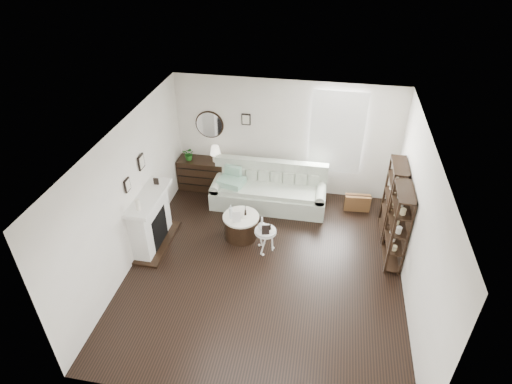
% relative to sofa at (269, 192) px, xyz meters
% --- Properties ---
extents(room, '(5.50, 5.50, 5.50)m').
position_rel_sofa_xyz_m(room, '(1.00, 0.62, 1.27)').
color(room, black).
rests_on(room, ground).
extents(fireplace, '(0.50, 1.40, 1.84)m').
position_rel_sofa_xyz_m(fireplace, '(-2.05, -1.78, 0.21)').
color(fireplace, white).
rests_on(fireplace, ground).
extents(shelf_unit_far, '(0.30, 0.80, 1.60)m').
position_rel_sofa_xyz_m(shelf_unit_far, '(2.59, -0.53, 0.48)').
color(shelf_unit_far, black).
rests_on(shelf_unit_far, ground).
extents(shelf_unit_near, '(0.30, 0.80, 1.60)m').
position_rel_sofa_xyz_m(shelf_unit_near, '(2.59, -1.43, 0.48)').
color(shelf_unit_near, black).
rests_on(shelf_unit_near, ground).
extents(sofa, '(2.53, 0.88, 0.98)m').
position_rel_sofa_xyz_m(sofa, '(0.00, 0.00, 0.00)').
color(sofa, beige).
rests_on(sofa, ground).
extents(quilt, '(0.64, 0.57, 0.14)m').
position_rel_sofa_xyz_m(quilt, '(-0.83, -0.13, 0.25)').
color(quilt, '#22805D').
rests_on(quilt, sofa).
extents(suitcase, '(0.57, 0.22, 0.37)m').
position_rel_sofa_xyz_m(suitcase, '(1.97, 0.13, -0.14)').
color(suitcase, brown).
rests_on(suitcase, ground).
extents(dresser, '(1.14, 0.49, 0.76)m').
position_rel_sofa_xyz_m(dresser, '(-1.64, 0.39, 0.05)').
color(dresser, black).
rests_on(dresser, ground).
extents(table_lamp, '(0.32, 0.32, 0.39)m').
position_rel_sofa_xyz_m(table_lamp, '(-1.31, 0.39, 0.63)').
color(table_lamp, beige).
rests_on(table_lamp, dresser).
extents(potted_plant, '(0.32, 0.29, 0.31)m').
position_rel_sofa_xyz_m(potted_plant, '(-1.93, 0.34, 0.59)').
color(potted_plant, '#1E601B').
rests_on(potted_plant, dresser).
extents(drum_table, '(0.73, 0.73, 0.51)m').
position_rel_sofa_xyz_m(drum_table, '(-0.37, -1.25, -0.07)').
color(drum_table, black).
rests_on(drum_table, ground).
extents(pedestal_table, '(0.42, 0.42, 0.51)m').
position_rel_sofa_xyz_m(pedestal_table, '(0.18, -1.60, 0.14)').
color(pedestal_table, silver).
rests_on(pedestal_table, ground).
extents(eiffel_drum, '(0.15, 0.15, 0.21)m').
position_rel_sofa_xyz_m(eiffel_drum, '(-0.29, -1.20, 0.29)').
color(eiffel_drum, black).
rests_on(eiffel_drum, drum_table).
extents(bottle_drum, '(0.07, 0.07, 0.30)m').
position_rel_sofa_xyz_m(bottle_drum, '(-0.56, -1.33, 0.33)').
color(bottle_drum, silver).
rests_on(bottle_drum, drum_table).
extents(card_frame_drum, '(0.17, 0.09, 0.22)m').
position_rel_sofa_xyz_m(card_frame_drum, '(-0.43, -1.43, 0.29)').
color(card_frame_drum, silver).
rests_on(card_frame_drum, drum_table).
extents(eiffel_ped, '(0.12, 0.12, 0.20)m').
position_rel_sofa_xyz_m(eiffel_ped, '(0.26, -1.57, 0.28)').
color(eiffel_ped, black).
rests_on(eiffel_ped, pedestal_table).
extents(flask_ped, '(0.15, 0.15, 0.28)m').
position_rel_sofa_xyz_m(flask_ped, '(0.11, -1.58, 0.33)').
color(flask_ped, silver).
rests_on(flask_ped, pedestal_table).
extents(card_frame_ped, '(0.15, 0.08, 0.19)m').
position_rel_sofa_xyz_m(card_frame_ped, '(0.20, -1.71, 0.28)').
color(card_frame_ped, black).
rests_on(card_frame_ped, pedestal_table).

